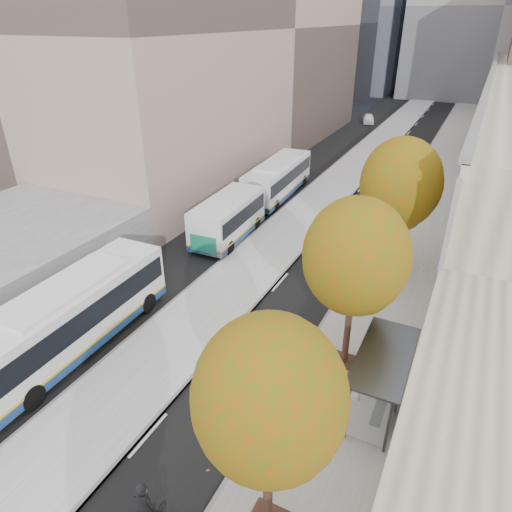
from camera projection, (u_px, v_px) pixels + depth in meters
The scene contains 10 objects.
bus_platform at pixel (334, 187), 40.45m from camera, with size 4.25×150.00×0.15m, color #A9A9A9.
sidewalk at pixel (428, 202), 37.34m from camera, with size 4.75×150.00×0.08m, color gray.
building_midrise at pixel (186, 27), 46.70m from camera, with size 24.00×46.00×25.00m, color gray.
building_far_block at pixel (505, 6), 78.02m from camera, with size 30.00×18.00×30.00m, color gray.
bus_shelter at pixel (389, 366), 16.66m from camera, with size 1.90×4.40×2.53m.
tree_b at pixel (270, 398), 11.42m from camera, with size 4.00×4.00×6.97m.
tree_c at pixel (356, 257), 17.66m from camera, with size 4.20×4.20×7.28m.
tree_d at pixel (401, 184), 24.70m from camera, with size 4.40×4.40×7.60m.
bus_far at pixel (259, 193), 34.76m from camera, with size 3.21×17.28×2.87m.
distant_car at pixel (369, 119), 64.58m from camera, with size 1.48×3.68×1.25m, color white.
Camera 1 is at (7.02, -2.71, 13.52)m, focal length 32.00 mm.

